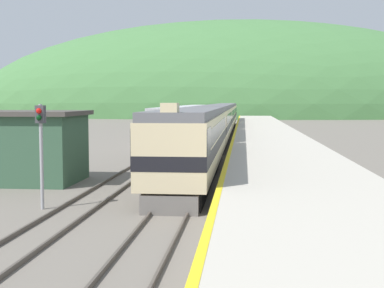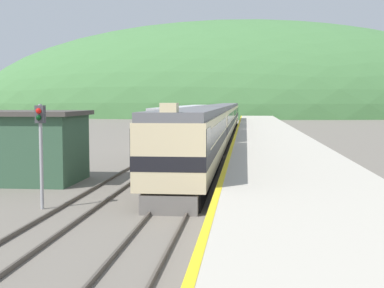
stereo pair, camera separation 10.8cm
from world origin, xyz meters
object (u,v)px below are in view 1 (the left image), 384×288
(express_train_lead_car, at_px, (194,140))
(carriage_fourth, at_px, (227,114))
(signal_post_siding, at_px, (41,135))
(carriage_second, at_px, (215,124))
(siding_train, at_px, (188,121))
(carriage_third, at_px, (223,117))

(express_train_lead_car, relative_size, carriage_fourth, 1.10)
(express_train_lead_car, height_order, carriage_fourth, express_train_lead_car)
(express_train_lead_car, xyz_separation_m, signal_post_siding, (-5.28, -9.71, 0.88))
(carriage_second, bearing_deg, carriage_fourth, 90.00)
(express_train_lead_car, bearing_deg, carriage_fourth, 90.00)
(siding_train, distance_m, signal_post_siding, 43.11)
(express_train_lead_car, distance_m, carriage_second, 21.58)
(siding_train, bearing_deg, express_train_lead_car, -83.48)
(carriage_fourth, xyz_separation_m, siding_train, (-3.81, -28.88, -0.20))
(carriage_third, xyz_separation_m, signal_post_siding, (-5.28, -51.62, 0.89))
(carriage_second, height_order, carriage_fourth, same)
(siding_train, bearing_deg, carriage_third, 65.98)
(express_train_lead_car, xyz_separation_m, carriage_third, (0.00, 41.91, -0.01))
(carriage_second, bearing_deg, carriage_third, 90.00)
(carriage_second, distance_m, carriage_fourth, 40.66)
(carriage_third, xyz_separation_m, siding_train, (-3.81, -8.55, -0.20))
(express_train_lead_car, bearing_deg, siding_train, 96.52)
(express_train_lead_car, height_order, carriage_third, express_train_lead_car)
(siding_train, bearing_deg, carriage_second, -72.08)
(carriage_second, bearing_deg, express_train_lead_car, -90.00)
(carriage_third, height_order, carriage_fourth, same)
(express_train_lead_car, relative_size, siding_train, 0.52)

